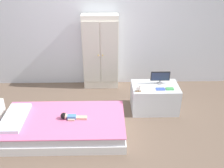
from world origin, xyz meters
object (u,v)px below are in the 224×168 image
Objects in this scene: doll at (69,117)px; bed at (64,126)px; book_green at (170,89)px; rocking_horse_toy at (139,89)px; book_blue at (160,89)px; tv_monitor at (160,77)px; wardrobe at (101,52)px; tv_stand at (154,98)px.

bed is at bearing 176.99° from doll.
book_green is (1.60, 0.52, 0.16)m from doll.
rocking_horse_toy is at bearing -173.06° from book_green.
book_blue is (1.53, 0.52, 0.33)m from bed.
rocking_horse_toy is at bearing 21.17° from bed.
tv_monitor is at bearing 122.36° from book_green.
wardrobe is (0.54, 1.52, 0.60)m from bed.
tv_stand is at bearing 24.58° from doll.
tv_stand is 0.27m from book_blue.
book_blue is (0.37, 0.06, -0.05)m from rocking_horse_toy.
tv_stand is 6.14× the size of book_green.
doll is 0.27× the size of wardrobe.
book_blue reaches higher than doll.
book_green reaches higher than tv_stand.
rocking_horse_toy is at bearing -145.83° from tv_monitor.
rocking_horse_toy is (1.08, 0.46, 0.21)m from doll.
rocking_horse_toy is (1.17, 0.45, 0.38)m from bed.
bed is 1.25× the size of wardrobe.
tv_monitor reaches higher than rocking_horse_toy.
doll is 1.64m from wardrobe.
tv_stand is at bearing 30.17° from rocking_horse_toy.
tv_monitor reaches higher than bed.
tv_monitor is 0.24m from book_blue.
book_blue is (1.00, -1.00, -0.27)m from wardrobe.
wardrobe is at bearing 138.98° from book_green.
rocking_horse_toy is at bearing 22.89° from doll.
doll is at bearing -3.01° from bed.
tv_monitor is 0.27m from book_green.
rocking_horse_toy is at bearing -170.18° from book_blue.
tv_stand is (1.39, 0.64, -0.08)m from doll.
wardrobe reaches higher than bed.
book_blue is at bearing -97.25° from tv_monitor.
tv_monitor reaches higher than tv_stand.
rocking_horse_toy is at bearing -59.42° from wardrobe.
book_green is (0.21, -0.12, 0.24)m from tv_stand.
bed is 1.31m from rocking_horse_toy.
bed is at bearing -109.51° from wardrobe.
tv_stand is 2.42× the size of tv_monitor.
book_blue is (1.45, 0.52, 0.16)m from doll.
doll is 1.69m from book_green.
book_blue is 1.11× the size of book_green.
book_green is (1.69, 0.52, 0.34)m from bed.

